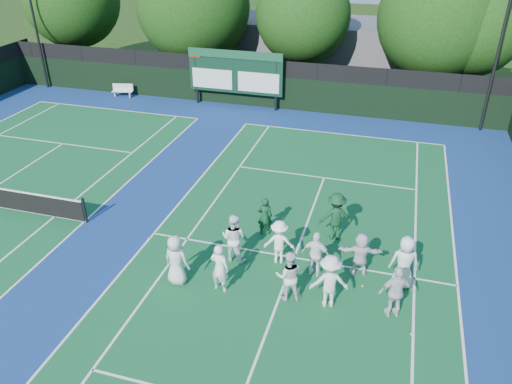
# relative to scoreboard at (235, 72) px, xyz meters

# --- Properties ---
(ground) EXTENTS (120.00, 120.00, 0.00)m
(ground) POSITION_rel_scoreboard_xyz_m (7.01, -15.59, -2.19)
(ground) COLOR #1B330D
(ground) RESTS_ON ground
(court_apron) EXTENTS (34.00, 32.00, 0.01)m
(court_apron) POSITION_rel_scoreboard_xyz_m (1.01, -14.59, -2.19)
(court_apron) COLOR navy
(court_apron) RESTS_ON ground
(near_court) EXTENTS (11.05, 23.85, 0.01)m
(near_court) POSITION_rel_scoreboard_xyz_m (7.01, -14.59, -2.18)
(near_court) COLOR #11532A
(near_court) RESTS_ON ground
(back_fence) EXTENTS (34.00, 0.08, 3.00)m
(back_fence) POSITION_rel_scoreboard_xyz_m (1.01, 0.41, -0.83)
(back_fence) COLOR black
(back_fence) RESTS_ON ground
(scoreboard) EXTENTS (6.00, 0.21, 3.55)m
(scoreboard) POSITION_rel_scoreboard_xyz_m (0.00, 0.00, 0.00)
(scoreboard) COLOR black
(scoreboard) RESTS_ON ground
(clubhouse) EXTENTS (18.00, 6.00, 4.00)m
(clubhouse) POSITION_rel_scoreboard_xyz_m (5.01, 8.41, -0.19)
(clubhouse) COLOR #545459
(clubhouse) RESTS_ON ground
(light_pole_right) EXTENTS (1.20, 0.30, 10.12)m
(light_pole_right) POSITION_rel_scoreboard_xyz_m (14.51, 0.11, 4.11)
(light_pole_right) COLOR black
(light_pole_right) RESTS_ON ground
(bench) EXTENTS (1.41, 0.65, 0.86)m
(bench) POSITION_rel_scoreboard_xyz_m (-7.84, -0.22, -1.73)
(bench) COLOR silver
(bench) RESTS_ON ground
(tree_a) EXTENTS (6.78, 6.78, 8.76)m
(tree_a) POSITION_rel_scoreboard_xyz_m (-13.41, 3.99, 3.00)
(tree_a) COLOR black
(tree_a) RESTS_ON ground
(tree_b) EXTENTS (7.58, 7.58, 9.09)m
(tree_b) POSITION_rel_scoreboard_xyz_m (-4.02, 3.99, 2.91)
(tree_b) COLOR black
(tree_b) RESTS_ON ground
(tree_c) EXTENTS (6.03, 6.03, 8.07)m
(tree_c) POSITION_rel_scoreboard_xyz_m (3.47, 3.99, 2.71)
(tree_c) COLOR black
(tree_c) RESTS_ON ground
(tree_d) EXTENTS (7.24, 7.24, 8.90)m
(tree_d) POSITION_rel_scoreboard_xyz_m (11.66, 3.99, 2.90)
(tree_d) COLOR black
(tree_d) RESTS_ON ground
(tree_e) EXTENTS (5.96, 5.96, 7.98)m
(tree_e) POSITION_rel_scoreboard_xyz_m (13.69, 3.99, 2.65)
(tree_e) COLOR black
(tree_e) RESTS_ON ground
(tennis_ball_1) EXTENTS (0.07, 0.07, 0.07)m
(tennis_ball_1) POSITION_rel_scoreboard_xyz_m (9.00, -13.49, -2.16)
(tennis_ball_1) COLOR yellow
(tennis_ball_1) RESTS_ON ground
(tennis_ball_2) EXTENTS (0.07, 0.07, 0.07)m
(tennis_ball_2) POSITION_rel_scoreboard_xyz_m (9.50, -15.50, -2.16)
(tennis_ball_2) COLOR yellow
(tennis_ball_2) RESTS_ON ground
(tennis_ball_3) EXTENTS (0.07, 0.07, 0.07)m
(tennis_ball_3) POSITION_rel_scoreboard_xyz_m (1.51, -14.97, -2.16)
(tennis_ball_3) COLOR yellow
(tennis_ball_3) RESTS_ON ground
(tennis_ball_4) EXTENTS (0.07, 0.07, 0.07)m
(tennis_ball_4) POSITION_rel_scoreboard_xyz_m (9.30, -12.48, -2.16)
(tennis_ball_4) COLOR yellow
(tennis_ball_4) RESTS_ON ground
(tennis_ball_5) EXTENTS (0.07, 0.07, 0.07)m
(tennis_ball_5) POSITION_rel_scoreboard_xyz_m (11.07, -17.27, -2.16)
(tennis_ball_5) COLOR yellow
(tennis_ball_5) RESTS_ON ground
(player_front_0) EXTENTS (0.95, 0.70, 1.79)m
(player_front_0) POSITION_rel_scoreboard_xyz_m (3.60, -16.95, -1.30)
(player_front_0) COLOR silver
(player_front_0) RESTS_ON ground
(player_front_1) EXTENTS (0.70, 0.52, 1.75)m
(player_front_1) POSITION_rel_scoreboard_xyz_m (5.08, -16.92, -1.31)
(player_front_1) COLOR white
(player_front_1) RESTS_ON ground
(player_front_2) EXTENTS (0.98, 0.85, 1.74)m
(player_front_2) POSITION_rel_scoreboard_xyz_m (7.27, -16.68, -1.32)
(player_front_2) COLOR silver
(player_front_2) RESTS_ON ground
(player_front_3) EXTENTS (1.32, 0.98, 1.83)m
(player_front_3) POSITION_rel_scoreboard_xyz_m (8.53, -16.66, -1.28)
(player_front_3) COLOR silver
(player_front_3) RESTS_ON ground
(player_front_4) EXTENTS (1.13, 0.75, 1.78)m
(player_front_4) POSITION_rel_scoreboard_xyz_m (10.50, -16.57, -1.30)
(player_front_4) COLOR silver
(player_front_4) RESTS_ON ground
(player_back_0) EXTENTS (0.96, 0.79, 1.83)m
(player_back_0) POSITION_rel_scoreboard_xyz_m (4.99, -15.25, -1.28)
(player_back_0) COLOR white
(player_back_0) RESTS_ON ground
(player_back_1) EXTENTS (1.16, 0.79, 1.64)m
(player_back_1) POSITION_rel_scoreboard_xyz_m (6.53, -14.93, -1.37)
(player_back_1) COLOR white
(player_back_1) RESTS_ON ground
(player_back_2) EXTENTS (1.02, 0.52, 1.68)m
(player_back_2) POSITION_rel_scoreboard_xyz_m (7.88, -15.30, -1.35)
(player_back_2) COLOR white
(player_back_2) RESTS_ON ground
(player_back_3) EXTENTS (1.54, 0.71, 1.60)m
(player_back_3) POSITION_rel_scoreboard_xyz_m (9.29, -14.81, -1.39)
(player_back_3) COLOR silver
(player_back_3) RESTS_ON ground
(player_back_4) EXTENTS (1.00, 0.73, 1.88)m
(player_back_4) POSITION_rel_scoreboard_xyz_m (10.69, -15.06, -1.25)
(player_back_4) COLOR white
(player_back_4) RESTS_ON ground
(coach_left) EXTENTS (0.65, 0.52, 1.55)m
(coach_left) POSITION_rel_scoreboard_xyz_m (5.59, -13.38, -1.42)
(coach_left) COLOR #0F391E
(coach_left) RESTS_ON ground
(coach_right) EXTENTS (1.39, 1.07, 1.90)m
(coach_right) POSITION_rel_scoreboard_xyz_m (8.17, -12.94, -1.24)
(coach_right) COLOR #103B1E
(coach_right) RESTS_ON ground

